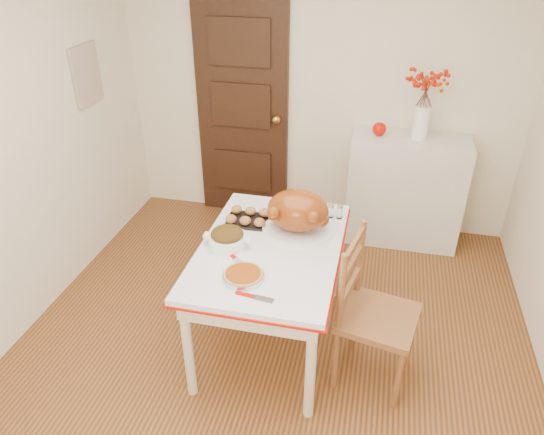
% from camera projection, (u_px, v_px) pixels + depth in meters
% --- Properties ---
extents(floor, '(3.50, 4.00, 0.00)m').
position_uv_depth(floor, '(267.00, 363.00, 3.31)').
color(floor, '#542A10').
rests_on(floor, ground).
extents(wall_back, '(3.50, 0.00, 2.50)m').
position_uv_depth(wall_back, '(320.00, 92.00, 4.36)').
color(wall_back, beige).
rests_on(wall_back, ground).
extents(door_back, '(0.85, 0.06, 2.06)m').
position_uv_depth(door_back, '(242.00, 111.00, 4.58)').
color(door_back, black).
rests_on(door_back, ground).
extents(photo_board, '(0.03, 0.35, 0.45)m').
position_uv_depth(photo_board, '(87.00, 75.00, 3.89)').
color(photo_board, tan).
rests_on(photo_board, ground).
extents(sideboard, '(0.98, 0.43, 0.98)m').
position_uv_depth(sideboard, '(404.00, 190.00, 4.40)').
color(sideboard, beige).
rests_on(sideboard, floor).
extents(kitchen_table, '(0.88, 1.29, 0.77)m').
position_uv_depth(kitchen_table, '(270.00, 295.00, 3.32)').
color(kitchen_table, white).
rests_on(kitchen_table, floor).
extents(chair_oak, '(0.52, 0.52, 1.00)m').
position_uv_depth(chair_oak, '(379.00, 315.00, 2.97)').
color(chair_oak, brown).
rests_on(chair_oak, floor).
extents(berry_vase, '(0.30, 0.30, 0.58)m').
position_uv_depth(berry_vase, '(424.00, 105.00, 3.99)').
color(berry_vase, white).
rests_on(berry_vase, sideboard).
extents(apple, '(0.11, 0.11, 0.11)m').
position_uv_depth(apple, '(379.00, 129.00, 4.17)').
color(apple, '#BF0E00').
rests_on(apple, sideboard).
extents(turkey_platter, '(0.54, 0.47, 0.29)m').
position_uv_depth(turkey_platter, '(298.00, 213.00, 3.19)').
color(turkey_platter, maroon).
rests_on(turkey_platter, kitchen_table).
extents(pumpkin_pie, '(0.29, 0.29, 0.05)m').
position_uv_depth(pumpkin_pie, '(243.00, 275.00, 2.83)').
color(pumpkin_pie, '#8C3A0D').
rests_on(pumpkin_pie, kitchen_table).
extents(stuffing_dish, '(0.33, 0.27, 0.12)m').
position_uv_depth(stuffing_dish, '(227.00, 238.00, 3.10)').
color(stuffing_dish, '#5C3E0E').
rests_on(stuffing_dish, kitchen_table).
extents(rolls_tray, '(0.29, 0.23, 0.08)m').
position_uv_depth(rolls_tray, '(248.00, 217.00, 3.36)').
color(rolls_tray, '#BA723C').
rests_on(rolls_tray, kitchen_table).
extents(pie_server, '(0.22, 0.09, 0.01)m').
position_uv_depth(pie_server, '(254.00, 297.00, 2.69)').
color(pie_server, silver).
rests_on(pie_server, kitchen_table).
extents(carving_knife, '(0.24, 0.21, 0.01)m').
position_uv_depth(carving_knife, '(238.00, 260.00, 2.98)').
color(carving_knife, silver).
rests_on(carving_knife, kitchen_table).
extents(drinking_glass, '(0.08, 0.08, 0.11)m').
position_uv_depth(drinking_glass, '(297.00, 202.00, 3.50)').
color(drinking_glass, white).
rests_on(drinking_glass, kitchen_table).
extents(shaker_pair, '(0.11, 0.07, 0.10)m').
position_uv_depth(shaker_pair, '(335.00, 211.00, 3.40)').
color(shaker_pair, white).
rests_on(shaker_pair, kitchen_table).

